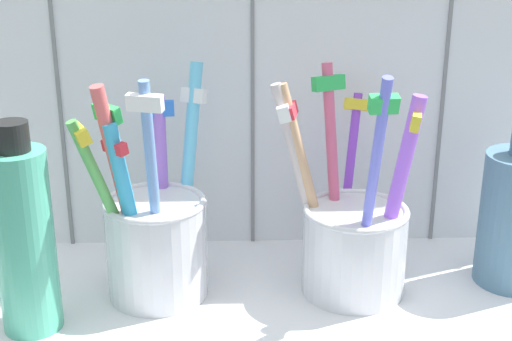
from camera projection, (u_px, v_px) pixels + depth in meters
counter_slab at (257, 315)px, 56.65cm from camera, size 64.00×22.00×2.00cm
tile_wall_back at (252, 7)px, 60.38cm from camera, size 64.00×2.20×45.00cm
toothbrush_cup_left at (155, 236)px, 56.18cm from camera, size 9.55×9.90×17.57cm
toothbrush_cup_right at (353, 238)px, 56.85cm from camera, size 10.93×14.15×18.44cm
soap_bottle at (24, 238)px, 51.03cm from camera, size 4.17×4.17×15.28cm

